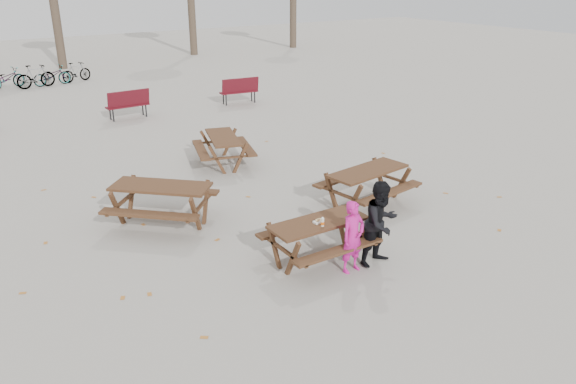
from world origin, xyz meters
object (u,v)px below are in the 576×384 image
picnic_table_north (162,205)px  child (353,237)px  main_picnic_table (318,231)px  food_tray (318,222)px  picnic_table_east (367,187)px  picnic_table_far (224,150)px  soda_bottle (322,222)px  adult (381,223)px

picnic_table_north → child: bearing=-17.6°
main_picnic_table → picnic_table_north: picnic_table_north is taller
food_tray → picnic_table_north: 3.55m
picnic_table_east → picnic_table_far: (-1.41, 4.27, -0.02)m
soda_bottle → food_tray: bearing=81.4°
main_picnic_table → picnic_table_north: size_ratio=0.90×
child → picnic_table_far: bearing=78.0°
picnic_table_east → picnic_table_north: bearing=151.8°
adult → food_tray: bearing=138.2°
soda_bottle → picnic_table_east: soda_bottle is taller
main_picnic_table → soda_bottle: 0.34m
main_picnic_table → food_tray: size_ratio=10.00×
picnic_table_east → picnic_table_north: 4.48m
soda_bottle → picnic_table_far: (1.10, 5.98, -0.46)m
main_picnic_table → child: 0.69m
main_picnic_table → picnic_table_far: 5.87m
child → picnic_table_east: 3.05m
child → picnic_table_far: size_ratio=0.72×
picnic_table_east → picnic_table_far: 4.50m
picnic_table_north → picnic_table_far: (2.81, 2.75, -0.04)m
food_tray → picnic_table_far: size_ratio=0.10×
picnic_table_north → picnic_table_far: bearing=87.5°
adult → picnic_table_north: size_ratio=0.78×
soda_bottle → picnic_table_east: (2.50, 1.70, -0.43)m
soda_bottle → picnic_table_north: (-1.71, 3.23, -0.42)m
main_picnic_table → adult: size_ratio=1.16×
child → picnic_table_north: child is taller
picnic_table_east → picnic_table_north: picnic_table_north is taller
picnic_table_far → food_tray: bearing=-173.6°
adult → main_picnic_table: bearing=134.8°
picnic_table_east → picnic_table_far: picnic_table_east is taller
adult → picnic_table_far: (0.16, 6.45, -0.39)m
food_tray → picnic_table_north: size_ratio=0.09×
picnic_table_east → main_picnic_table: bearing=-156.6°
soda_bottle → picnic_table_east: 3.06m
child → adult: (0.60, -0.04, 0.12)m
food_tray → adult: size_ratio=0.12×
picnic_table_east → picnic_table_north: (-4.21, 1.52, 0.01)m
main_picnic_table → adult: adult is taller
food_tray → picnic_table_east: picnic_table_east is taller
food_tray → picnic_table_far: 5.94m
food_tray → adult: adult is taller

